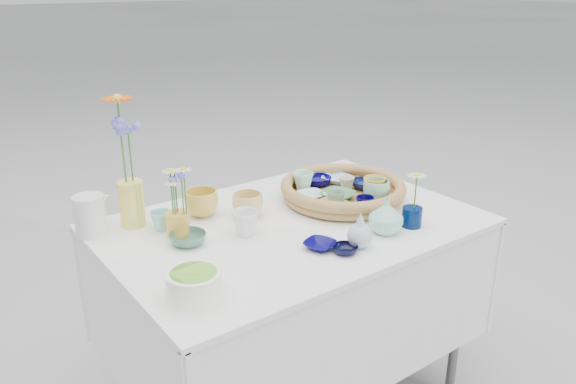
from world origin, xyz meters
TOP-DOWN VIEW (x-y plane):
  - wicker_tray at (0.28, 0.05)m, footprint 0.47×0.47m
  - tray_ceramic_0 at (0.28, 0.20)m, footprint 0.14×0.14m
  - tray_ceramic_1 at (0.40, 0.06)m, footprint 0.11×0.11m
  - tray_ceramic_2 at (0.36, -0.03)m, footprint 0.11×0.11m
  - tray_ceramic_3 at (0.24, 0.03)m, footprint 0.15×0.15m
  - tray_ceramic_4 at (0.18, -0.02)m, footprint 0.08×0.08m
  - tray_ceramic_5 at (0.16, 0.09)m, footprint 0.12×0.12m
  - tray_ceramic_6 at (0.19, 0.18)m, footprint 0.09×0.09m
  - tray_ceramic_7 at (0.33, 0.08)m, footprint 0.07×0.07m
  - tray_ceramic_8 at (0.36, 0.18)m, footprint 0.15×0.15m
  - tray_ceramic_9 at (0.23, -0.12)m, footprint 0.09×0.09m
  - tray_ceramic_10 at (0.16, -0.03)m, footprint 0.14×0.14m
  - tray_ceramic_11 at (0.35, -0.06)m, footprint 0.12×0.12m
  - tray_ceramic_12 at (0.21, 0.20)m, footprint 0.08×0.08m
  - loose_ceramic_0 at (-0.22, 0.23)m, footprint 0.13×0.13m
  - loose_ceramic_1 at (-0.09, 0.13)m, footprint 0.12×0.12m
  - loose_ceramic_2 at (-0.37, 0.05)m, footprint 0.13×0.13m
  - loose_ceramic_3 at (-0.18, 0.01)m, footprint 0.10×0.10m
  - loose_ceramic_4 at (-0.05, -0.22)m, footprint 0.12×0.12m
  - loose_ceramic_5 at (-0.39, 0.21)m, footprint 0.09×0.09m
  - loose_ceramic_6 at (-0.01, -0.29)m, footprint 0.08×0.08m
  - fluted_bowl at (-0.50, -0.25)m, footprint 0.15×0.15m
  - bud_vase_paleblue at (0.05, -0.28)m, footprint 0.08×0.08m
  - bud_vase_seafoam at (0.20, -0.25)m, footprint 0.15×0.15m
  - bud_vase_cobalt at (0.31, -0.27)m, footprint 0.08×0.08m
  - single_daisy at (0.31, -0.27)m, footprint 0.08×0.08m
  - tall_vase_yellow at (-0.45, 0.30)m, footprint 0.09×0.09m
  - gerbera at (-0.46, 0.30)m, footprint 0.15×0.15m
  - hydrangea at (-0.44, 0.30)m, footprint 0.08×0.08m
  - white_pitcher at (-0.59, 0.31)m, footprint 0.17×0.15m
  - daisy_cup at (-0.37, 0.13)m, footprint 0.09×0.09m
  - daisy_posy at (-0.36, 0.12)m, footprint 0.10×0.10m

SIDE VIEW (x-z plane):
  - loose_ceramic_4 at x=-0.05m, z-range 0.77..0.79m
  - loose_ceramic_6 at x=-0.01m, z-range 0.77..0.79m
  - loose_ceramic_2 at x=-0.37m, z-range 0.77..0.80m
  - tray_ceramic_5 at x=0.16m, z-range 0.78..0.81m
  - tray_ceramic_10 at x=0.16m, z-range 0.78..0.81m
  - tray_ceramic_8 at x=0.36m, z-range 0.78..0.81m
  - loose_ceramic_5 at x=-0.39m, z-range 0.77..0.83m
  - tray_ceramic_3 at x=0.24m, z-range 0.78..0.81m
  - bud_vase_cobalt at x=0.31m, z-range 0.77..0.83m
  - tray_ceramic_1 at x=0.40m, z-range 0.78..0.82m
  - tray_ceramic_0 at x=0.28m, z-range 0.78..0.82m
  - wicker_tray at x=0.28m, z-range 0.77..0.84m
  - fluted_bowl at x=-0.50m, z-range 0.77..0.84m
  - loose_ceramic_3 at x=-0.18m, z-range 0.77..0.85m
  - daisy_cup at x=-0.37m, z-range 0.77..0.85m
  - loose_ceramic_1 at x=-0.09m, z-range 0.77..0.85m
  - tray_ceramic_7 at x=0.33m, z-range 0.78..0.84m
  - loose_ceramic_0 at x=-0.22m, z-range 0.77..0.86m
  - tray_ceramic_9 at x=0.23m, z-range 0.78..0.84m
  - tray_ceramic_12 at x=0.21m, z-range 0.78..0.84m
  - tray_ceramic_4 at x=0.18m, z-range 0.78..0.84m
  - tray_ceramic_6 at x=0.19m, z-range 0.78..0.86m
  - tray_ceramic_11 at x=0.35m, z-range 0.78..0.86m
  - tray_ceramic_2 at x=0.36m, z-range 0.78..0.86m
  - bud_vase_seafoam at x=0.20m, z-range 0.77..0.88m
  - bud_vase_paleblue at x=0.05m, z-range 0.77..0.89m
  - white_pitcher at x=-0.59m, z-range 0.77..0.90m
  - tall_vase_yellow at x=-0.45m, z-range 0.77..0.92m
  - single_daisy at x=0.31m, z-range 0.82..0.96m
  - daisy_posy at x=-0.36m, z-range 0.85..1.01m
  - hydrangea at x=-0.44m, z-range 0.89..1.15m
  - gerbera at x=-0.46m, z-range 0.91..1.21m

